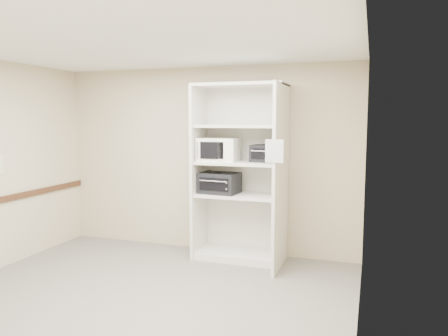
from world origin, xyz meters
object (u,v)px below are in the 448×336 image
(toaster_oven_upper, at_px, (267,153))
(toaster_oven_lower, at_px, (220,183))
(microwave, at_px, (219,149))
(shelving_unit, at_px, (243,179))

(toaster_oven_upper, relative_size, toaster_oven_lower, 0.77)
(microwave, bearing_deg, shelving_unit, 3.90)
(toaster_oven_upper, bearing_deg, shelving_unit, -165.99)
(shelving_unit, bearing_deg, microwave, -174.16)
(shelving_unit, xyz_separation_m, microwave, (-0.34, -0.04, 0.40))
(toaster_oven_lower, bearing_deg, toaster_oven_upper, 12.83)
(shelving_unit, relative_size, microwave, 4.58)
(shelving_unit, distance_m, toaster_oven_upper, 0.47)
(microwave, xyz_separation_m, toaster_oven_lower, (0.02, 0.00, -0.47))
(shelving_unit, bearing_deg, toaster_oven_upper, 8.38)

